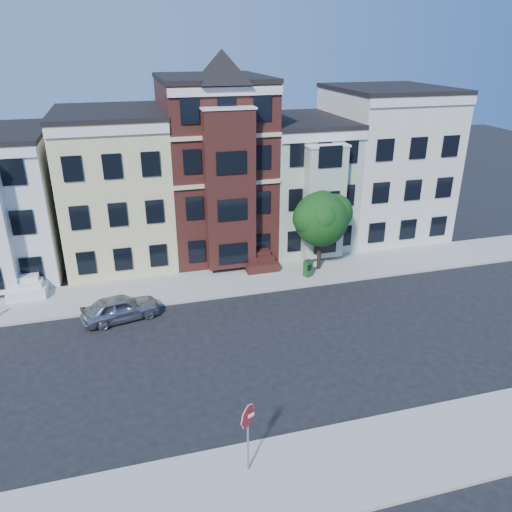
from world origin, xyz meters
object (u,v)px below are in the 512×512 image
object	(u,v)px
street_tree	(321,223)
parked_car	(120,308)
stop_sign	(248,434)
newspaper_box	(308,268)

from	to	relation	value
street_tree	parked_car	world-z (taller)	street_tree
parked_car	stop_sign	distance (m)	13.13
stop_sign	street_tree	bearing A→B (deg)	36.96
street_tree	stop_sign	bearing A→B (deg)	-120.16
parked_car	stop_sign	world-z (taller)	stop_sign
street_tree	newspaper_box	world-z (taller)	street_tree
newspaper_box	stop_sign	world-z (taller)	stop_sign
parked_car	newspaper_box	bearing A→B (deg)	-91.95
parked_car	stop_sign	bearing A→B (deg)	-173.83
newspaper_box	parked_car	bearing A→B (deg)	166.24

